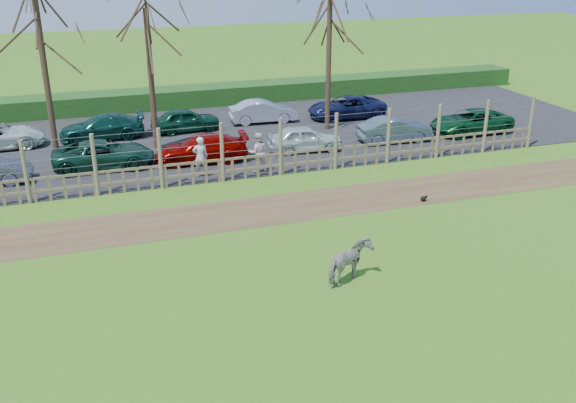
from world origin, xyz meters
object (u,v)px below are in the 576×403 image
object	(u,v)px
crow	(424,199)
car_3	(201,149)
tree_right	(329,28)
zebra	(350,263)
visitor_b	(258,152)
visitor_a	(200,157)
car_9	(102,127)
car_4	(305,138)
car_11	(263,111)
tree_mid	(148,45)
car_12	(347,107)
car_6	(471,122)
car_5	(395,130)
tree_left	(40,35)
car_2	(104,155)
car_10	(186,120)

from	to	relation	value
crow	car_3	distance (m)	10.21
tree_right	zebra	world-z (taller)	tree_right
tree_right	car_3	distance (m)	9.27
tree_right	visitor_b	size ratio (longest dim) A/B	4.26
zebra	visitor_b	distance (m)	10.06
visitor_a	crow	bearing A→B (deg)	147.85
visitor_b	car_9	bearing A→B (deg)	-45.18
visitor_a	car_4	xyz separation A→B (m)	(5.36, 1.99, -0.26)
car_9	crow	bearing A→B (deg)	43.03
car_11	tree_right	bearing A→B (deg)	-125.75
visitor_b	tree_mid	bearing A→B (deg)	-47.93
car_4	car_12	size ratio (longest dim) A/B	0.82
visitor_b	car_9	size ratio (longest dim) A/B	0.42
tree_mid	car_12	xyz separation A→B (m)	(10.86, 2.28, -4.23)
car_6	tree_right	bearing A→B (deg)	-116.70
zebra	car_3	xyz separation A→B (m)	(-1.92, 12.17, 0.00)
car_12	car_9	bearing A→B (deg)	-87.11
car_4	car_5	bearing A→B (deg)	-83.80
tree_right	visitor_a	xyz separation A→B (m)	(-7.75, -5.20, -4.34)
tree_left	car_3	bearing A→B (deg)	-16.02
car_3	car_4	bearing A→B (deg)	95.57
visitor_a	car_2	xyz separation A→B (m)	(-3.79, 2.43, -0.26)
visitor_a	car_11	size ratio (longest dim) A/B	0.47
car_5	tree_mid	bearing A→B (deg)	80.93
car_3	car_5	size ratio (longest dim) A/B	1.14
crow	car_12	bearing A→B (deg)	80.42
car_3	visitor_b	bearing A→B (deg)	48.99
car_3	car_6	size ratio (longest dim) A/B	0.96
visitor_a	car_12	size ratio (longest dim) A/B	0.40
crow	zebra	bearing A→B (deg)	-136.88
crow	car_10	world-z (taller)	car_10
car_11	car_3	bearing A→B (deg)	144.54
crow	car_4	bearing A→B (deg)	106.49
car_6	car_10	size ratio (longest dim) A/B	1.23
tree_mid	zebra	bearing A→B (deg)	-76.54
zebra	car_5	bearing A→B (deg)	-62.12
tree_mid	car_9	size ratio (longest dim) A/B	1.65
tree_left	car_4	xyz separation A→B (m)	(11.10, -1.71, -4.98)
tree_right	car_5	xyz separation A→B (m)	(2.29, -3.21, -4.60)
car_12	visitor_b	bearing A→B (deg)	-41.89
zebra	car_10	world-z (taller)	zebra
car_6	car_10	world-z (taller)	same
tree_mid	car_4	distance (m)	8.29
car_12	visitor_a	bearing A→B (deg)	-50.85
tree_left	visitor_b	bearing A→B (deg)	-25.30
tree_left	car_11	distance (m)	12.37
tree_right	car_9	size ratio (longest dim) A/B	1.78
car_3	car_12	world-z (taller)	same
car_10	zebra	bearing A→B (deg)	-179.66
visitor_a	tree_right	bearing A→B (deg)	-142.87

